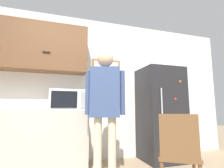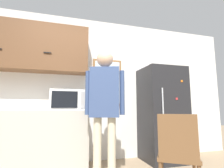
% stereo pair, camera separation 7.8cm
% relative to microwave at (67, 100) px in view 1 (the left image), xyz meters
% --- Properties ---
extents(back_wall, '(6.00, 0.06, 2.70)m').
position_rel_microwave_xyz_m(back_wall, '(0.47, 0.41, 0.27)').
color(back_wall, white).
rests_on(back_wall, ground_plane).
extents(counter, '(2.05, 0.64, 0.92)m').
position_rel_microwave_xyz_m(counter, '(-0.70, 0.06, -0.62)').
color(counter, '#BCB7AD').
rests_on(counter, ground_plane).
extents(upper_cabinets, '(2.05, 0.37, 0.82)m').
position_rel_microwave_xyz_m(upper_cabinets, '(-0.70, 0.21, 0.89)').
color(upper_cabinets, brown).
extents(microwave, '(0.54, 0.39, 0.32)m').
position_rel_microwave_xyz_m(microwave, '(0.00, 0.00, 0.00)').
color(microwave, white).
rests_on(microwave, counter).
extents(person, '(0.53, 0.34, 1.77)m').
position_rel_microwave_xyz_m(person, '(0.48, -0.55, 0.00)').
color(person, beige).
rests_on(person, ground_plane).
extents(refrigerator, '(0.75, 0.71, 1.71)m').
position_rel_microwave_xyz_m(refrigerator, '(1.74, 0.03, -0.23)').
color(refrigerator, '#232326').
rests_on(refrigerator, ground_plane).
extents(chair, '(0.60, 0.60, 0.89)m').
position_rel_microwave_xyz_m(chair, '(1.15, -1.20, -0.59)').
color(chair, brown).
rests_on(chair, ground_plane).
extents(window, '(0.57, 0.05, 0.91)m').
position_rel_microwave_xyz_m(window, '(0.75, 0.37, 0.37)').
color(window, olive).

